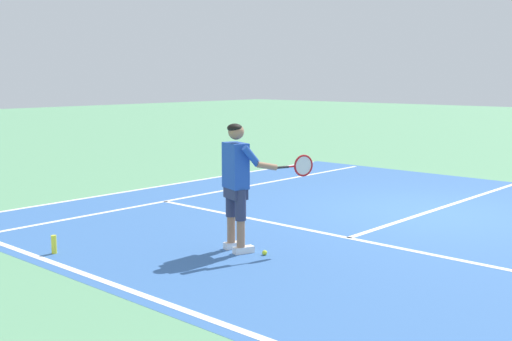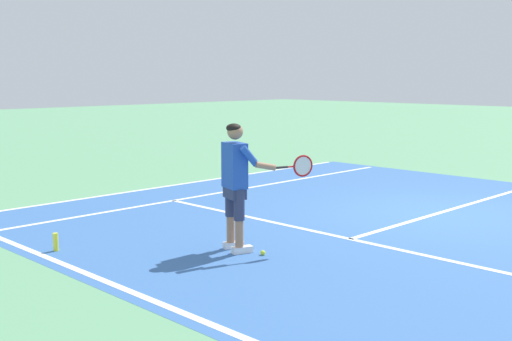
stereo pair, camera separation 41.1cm
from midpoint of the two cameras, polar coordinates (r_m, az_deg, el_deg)
name	(u,v)px [view 1 (the left image)]	position (r m, az deg, el deg)	size (l,w,h in m)	color
ground_plane	(428,212)	(11.43, 13.97, -3.63)	(80.00, 80.00, 0.00)	#609E70
court_inner_surface	(399,222)	(10.59, 11.45, -4.47)	(10.98, 10.34, 0.00)	#3866A8
line_baseline	(157,300)	(6.95, -10.47, -11.25)	(10.98, 0.10, 0.01)	white
line_service	(349,238)	(9.42, 6.96, -5.96)	(8.23, 0.10, 0.01)	white
line_centre_service	(448,205)	(12.12, 15.75, -3.00)	(0.10, 6.40, 0.01)	white
line_singles_left	(219,191)	(13.12, -4.16, -1.86)	(0.10, 9.94, 0.01)	white
line_doubles_left	(175,184)	(14.14, -8.02, -1.18)	(0.10, 9.94, 0.01)	white
tennis_player	(238,178)	(8.49, -3.01, -0.69)	(0.91, 1.02, 1.71)	white
tennis_ball_near_feet	(265,253)	(8.48, -0.63, -7.30)	(0.07, 0.07, 0.07)	#CCE02D
water_bottle	(54,244)	(9.00, -18.74, -6.24)	(0.07, 0.07, 0.25)	yellow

